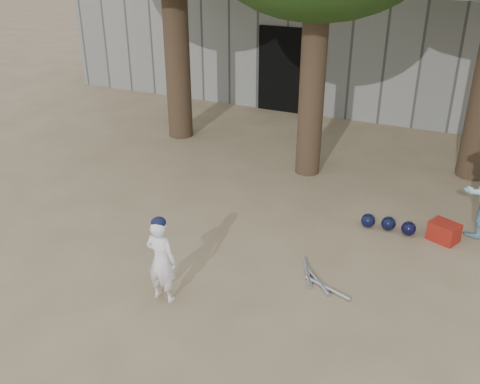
% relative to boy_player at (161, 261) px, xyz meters
% --- Properties ---
extents(ground, '(70.00, 70.00, 0.00)m').
position_rel_boy_player_xyz_m(ground, '(-0.22, 0.54, -0.58)').
color(ground, '#937C5E').
rests_on(ground, ground).
extents(boy_player, '(0.44, 0.30, 1.17)m').
position_rel_boy_player_xyz_m(boy_player, '(0.00, 0.00, 0.00)').
color(boy_player, white).
rests_on(boy_player, ground).
extents(red_bag, '(0.51, 0.46, 0.30)m').
position_rel_boy_player_xyz_m(red_bag, '(3.15, 3.09, -0.43)').
color(red_bag, '#A52216').
rests_on(red_bag, ground).
extents(back_building, '(16.00, 5.24, 3.00)m').
position_rel_boy_player_xyz_m(back_building, '(-0.22, 10.87, 0.92)').
color(back_building, gray).
rests_on(back_building, ground).
extents(helmet_row, '(0.87, 0.27, 0.23)m').
position_rel_boy_player_xyz_m(helmet_row, '(2.31, 3.03, -0.47)').
color(helmet_row, black).
rests_on(helmet_row, ground).
extents(bat_pile, '(0.88, 0.74, 0.06)m').
position_rel_boy_player_xyz_m(bat_pile, '(1.71, 1.20, -0.56)').
color(bat_pile, '#B6B7BD').
rests_on(bat_pile, ground).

